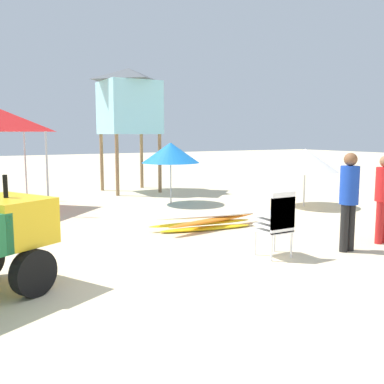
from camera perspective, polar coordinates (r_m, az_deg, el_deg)
name	(u,v)px	position (r m, az deg, el deg)	size (l,w,h in m)	color
ground	(223,295)	(5.67, 4.03, -13.32)	(80.00, 80.00, 0.00)	beige
stacked_plastic_chairs	(278,219)	(7.25, 11.12, -3.46)	(0.48, 0.48, 1.11)	white
surfboard_pile	(208,221)	(9.38, 2.12, -3.86)	(2.67, 0.86, 0.32)	yellow
lifeguard_near_center	(384,193)	(8.78, 23.79, -0.18)	(0.32, 0.32, 1.64)	red
lifeguard_near_right	(349,195)	(7.94, 19.82, -0.39)	(0.32, 0.32, 1.71)	black
lifeguard_tower	(129,101)	(15.61, -8.22, 11.65)	(1.98, 1.98, 4.28)	olive
beach_umbrella_mid	(305,160)	(12.57, 14.57, 4.03)	(1.86, 1.86, 1.63)	beige
beach_umbrella_far	(171,153)	(12.61, -2.82, 5.15)	(1.68, 1.68, 1.79)	beige
traffic_cone_near	(3,239)	(8.18, -23.46, -5.63)	(0.34, 0.34, 0.48)	orange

